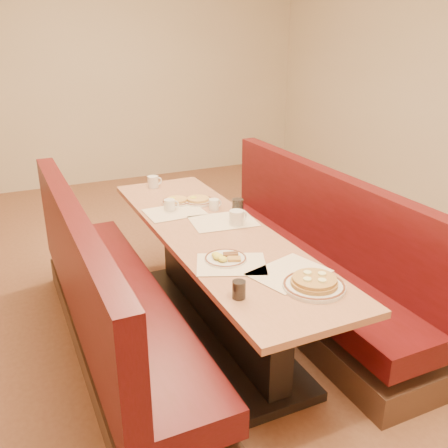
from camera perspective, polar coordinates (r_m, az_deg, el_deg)
name	(u,v)px	position (r m, az deg, el deg)	size (l,w,h in m)	color
ground	(216,329)	(3.62, -0.91, -11.91)	(8.00, 8.00, 0.00)	#9E6647
room_envelope	(214,39)	(3.02, -1.14, 20.37)	(6.04, 8.04, 2.82)	beige
diner_table	(216,282)	(3.42, -0.95, -6.68)	(0.70, 2.50, 0.75)	black
booth_left	(109,308)	(3.24, -13.00, -9.31)	(0.55, 2.50, 1.05)	#4C3326
booth_right	(306,264)	(3.75, 9.34, -4.52)	(0.55, 2.50, 1.05)	#4C3326
placemat_near_left	(231,264)	(2.81, 0.84, -4.61)	(0.39, 0.29, 0.00)	#FFE9C7
placemat_near_right	(289,272)	(2.74, 7.45, -5.52)	(0.40, 0.30, 0.00)	#FFE9C7
placemat_far_left	(175,212)	(3.61, -5.67, 1.39)	(0.41, 0.30, 0.00)	#FFE9C7
placemat_far_right	(223,221)	(3.42, -0.11, 0.34)	(0.43, 0.32, 0.00)	#FFE9C7
pancake_plate	(314,284)	(2.60, 10.26, -6.75)	(0.32, 0.32, 0.07)	white
eggs_plate	(225,258)	(2.86, 0.13, -3.92)	(0.24, 0.24, 0.05)	white
extra_plate_mid	(198,200)	(3.80, -3.01, 2.71)	(0.24, 0.24, 0.05)	white
extra_plate_far	(177,201)	(3.81, -5.42, 2.64)	(0.23, 0.23, 0.05)	white
coffee_mug_a	(237,218)	(3.35, 1.49, 0.74)	(0.14, 0.10, 0.10)	white
coffee_mug_b	(170,205)	(3.64, -6.20, 2.19)	(0.11, 0.08, 0.08)	white
coffee_mug_c	(214,204)	(3.64, -1.12, 2.27)	(0.10, 0.07, 0.08)	white
coffee_mug_d	(153,182)	(4.20, -8.07, 4.82)	(0.13, 0.09, 0.10)	white
soda_tumbler_near	(239,290)	(2.47, 1.72, -7.52)	(0.07, 0.07, 0.09)	black
soda_tumbler_mid	(238,207)	(3.55, 1.58, 2.00)	(0.08, 0.08, 0.11)	black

